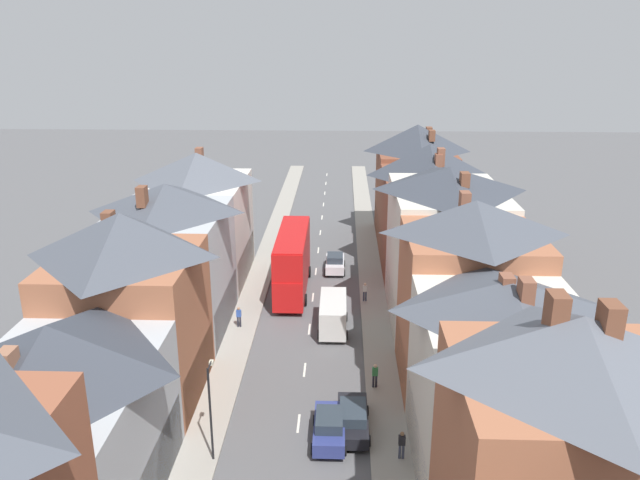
% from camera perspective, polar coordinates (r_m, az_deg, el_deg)
% --- Properties ---
extents(pavement_left, '(2.20, 104.00, 0.14)m').
position_cam_1_polar(pavement_left, '(55.44, -5.84, -4.25)').
color(pavement_left, gray).
rests_on(pavement_left, ground).
extents(pavement_right, '(2.20, 104.00, 0.14)m').
position_cam_1_polar(pavement_right, '(55.01, 4.77, -4.41)').
color(pavement_right, gray).
rests_on(pavement_right, ground).
extents(centre_line_dashes, '(0.14, 97.80, 0.01)m').
position_cam_1_polar(centre_line_dashes, '(53.18, -0.65, -5.25)').
color(centre_line_dashes, silver).
rests_on(centre_line_dashes, ground).
extents(terrace_row_left, '(8.00, 56.27, 12.70)m').
position_cam_1_polar(terrace_row_left, '(35.89, -18.82, -8.65)').
color(terrace_row_left, '#A36042').
rests_on(terrace_row_left, ground).
extents(terrace_row_right, '(8.00, 70.82, 14.05)m').
position_cam_1_polar(terrace_row_right, '(38.40, 13.73, -5.72)').
color(terrace_row_right, '#B2704C').
rests_on(terrace_row_right, ground).
extents(double_decker_bus_lead, '(2.74, 10.80, 5.30)m').
position_cam_1_polar(double_decker_bus_lead, '(53.46, -2.54, -1.89)').
color(double_decker_bus_lead, red).
rests_on(double_decker_bus_lead, ground).
extents(car_near_blue, '(1.90, 4.59, 1.60)m').
position_cam_1_polar(car_near_blue, '(36.47, 3.01, -15.95)').
color(car_near_blue, black).
rests_on(car_near_blue, ground).
extents(car_parked_left_a, '(1.90, 3.92, 1.70)m').
position_cam_1_polar(car_parked_left_a, '(58.49, 1.39, -2.10)').
color(car_parked_left_a, silver).
rests_on(car_parked_left_a, ground).
extents(car_parked_right_a, '(1.90, 4.16, 1.70)m').
position_cam_1_polar(car_parked_right_a, '(35.69, 0.86, -16.69)').
color(car_parked_right_a, navy).
rests_on(car_parked_right_a, ground).
extents(delivery_van, '(2.20, 5.20, 2.41)m').
position_cam_1_polar(delivery_van, '(47.13, 1.21, -6.73)').
color(delivery_van, silver).
rests_on(delivery_van, ground).
extents(pedestrian_mid_left, '(0.36, 0.22, 1.61)m').
position_cam_1_polar(pedestrian_mid_left, '(34.44, 7.49, -17.98)').
color(pedestrian_mid_left, '#3D4256').
rests_on(pedestrian_mid_left, pavement_right).
extents(pedestrian_mid_right, '(0.36, 0.22, 1.61)m').
position_cam_1_polar(pedestrian_mid_right, '(40.09, 5.05, -12.15)').
color(pedestrian_mid_right, '#23232D').
rests_on(pedestrian_mid_right, pavement_right).
extents(pedestrian_far_left, '(0.36, 0.22, 1.61)m').
position_cam_1_polar(pedestrian_far_left, '(47.83, -7.43, -6.90)').
color(pedestrian_far_left, '#23232D').
rests_on(pedestrian_far_left, pavement_left).
extents(pedestrian_far_right, '(0.36, 0.22, 1.61)m').
position_cam_1_polar(pedestrian_far_right, '(51.94, 4.13, -4.66)').
color(pedestrian_far_right, '#3D4256').
rests_on(pedestrian_far_right, pavement_right).
extents(street_lamp, '(0.20, 1.12, 5.50)m').
position_cam_1_polar(street_lamp, '(33.46, -9.97, -14.73)').
color(street_lamp, black).
rests_on(street_lamp, ground).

